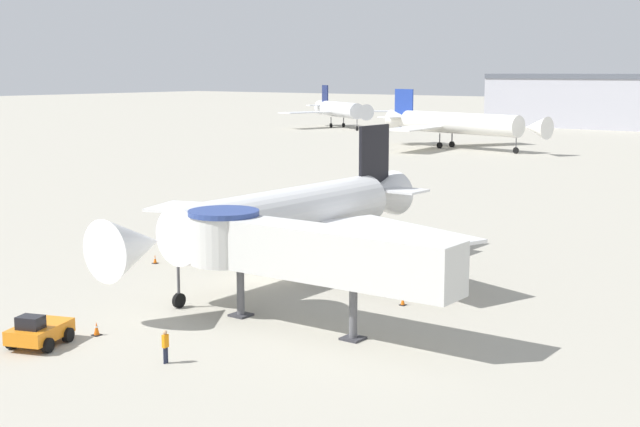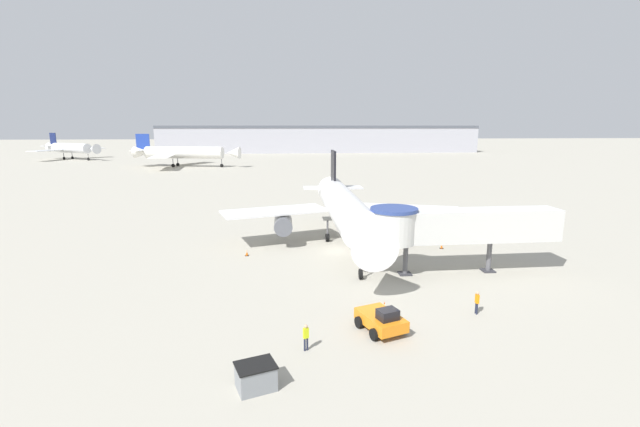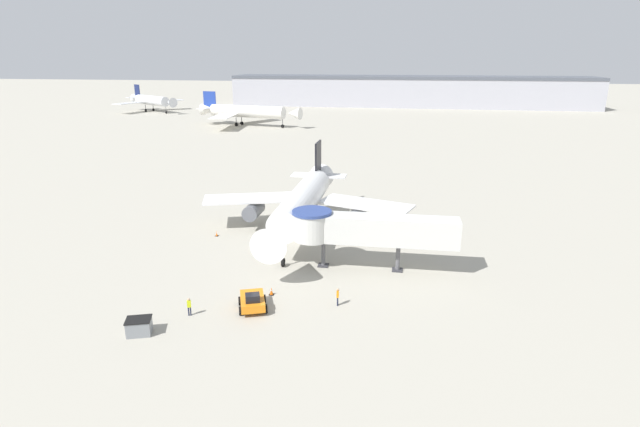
{
  "view_description": "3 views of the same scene",
  "coord_description": "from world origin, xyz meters",
  "px_view_note": "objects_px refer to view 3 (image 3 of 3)",
  "views": [
    {
      "loc": [
        38.24,
        -45.02,
        13.98
      ],
      "look_at": [
        3.77,
        1.13,
        4.71
      ],
      "focal_mm": 50.0,
      "sensor_mm": 36.0,
      "label": 1
    },
    {
      "loc": [
        -5.81,
        -43.4,
        12.97
      ],
      "look_at": [
        -2.13,
        -0.79,
        4.2
      ],
      "focal_mm": 24.0,
      "sensor_mm": 36.0,
      "label": 2
    },
    {
      "loc": [
        12.86,
        -55.98,
        21.14
      ],
      "look_at": [
        3.65,
        -3.05,
        4.24
      ],
      "focal_mm": 28.0,
      "sensor_mm": 36.0,
      "label": 3
    }
  ],
  "objects_px": {
    "traffic_cone_starboard_wing": "(386,242)",
    "traffic_cone_port_wing": "(217,234)",
    "ground_crew_marshaller": "(338,296)",
    "service_container_gray": "(139,326)",
    "background_jet_blue_tail": "(245,111)",
    "traffic_cone_near_nose": "(271,291)",
    "background_jet_navy_tail": "(151,100)",
    "jet_bridge": "(362,229)",
    "pushback_tug_orange": "(252,301)",
    "main_airplane": "(303,201)",
    "ground_crew_wing_walker": "(189,305)"
  },
  "relations": [
    {
      "from": "ground_crew_wing_walker",
      "to": "background_jet_navy_tail",
      "type": "height_order",
      "value": "background_jet_navy_tail"
    },
    {
      "from": "jet_bridge",
      "to": "traffic_cone_near_nose",
      "type": "distance_m",
      "value": 11.45
    },
    {
      "from": "main_airplane",
      "to": "ground_crew_wing_walker",
      "type": "height_order",
      "value": "main_airplane"
    },
    {
      "from": "pushback_tug_orange",
      "to": "ground_crew_wing_walker",
      "type": "bearing_deg",
      "value": -177.97
    },
    {
      "from": "pushback_tug_orange",
      "to": "background_jet_blue_tail",
      "type": "distance_m",
      "value": 123.01
    },
    {
      "from": "jet_bridge",
      "to": "ground_crew_wing_walker",
      "type": "relative_size",
      "value": 10.38
    },
    {
      "from": "traffic_cone_port_wing",
      "to": "ground_crew_wing_walker",
      "type": "height_order",
      "value": "ground_crew_wing_walker"
    },
    {
      "from": "ground_crew_wing_walker",
      "to": "traffic_cone_starboard_wing",
      "type": "bearing_deg",
      "value": -149.23
    },
    {
      "from": "ground_crew_wing_walker",
      "to": "background_jet_blue_tail",
      "type": "bearing_deg",
      "value": -95.35
    },
    {
      "from": "service_container_gray",
      "to": "traffic_cone_near_nose",
      "type": "bearing_deg",
      "value": 44.64
    },
    {
      "from": "traffic_cone_starboard_wing",
      "to": "background_jet_blue_tail",
      "type": "xyz_separation_m",
      "value": [
        -49.29,
        98.73,
        4.32
      ]
    },
    {
      "from": "main_airplane",
      "to": "jet_bridge",
      "type": "xyz_separation_m",
      "value": [
        8.13,
        -9.66,
        0.22
      ]
    },
    {
      "from": "main_airplane",
      "to": "background_jet_navy_tail",
      "type": "xyz_separation_m",
      "value": [
        -89.59,
        131.64,
        0.36
      ]
    },
    {
      "from": "ground_crew_marshaller",
      "to": "service_container_gray",
      "type": "bearing_deg",
      "value": -66.13
    },
    {
      "from": "main_airplane",
      "to": "service_container_gray",
      "type": "distance_m",
      "value": 27.11
    },
    {
      "from": "ground_crew_marshaller",
      "to": "ground_crew_wing_walker",
      "type": "relative_size",
      "value": 1.01
    },
    {
      "from": "ground_crew_marshaller",
      "to": "traffic_cone_near_nose",
      "type": "bearing_deg",
      "value": -101.68
    },
    {
      "from": "jet_bridge",
      "to": "service_container_gray",
      "type": "height_order",
      "value": "jet_bridge"
    },
    {
      "from": "pushback_tug_orange",
      "to": "background_jet_blue_tail",
      "type": "xyz_separation_m",
      "value": [
        -38.53,
        116.76,
        3.83
      ]
    },
    {
      "from": "background_jet_navy_tail",
      "to": "traffic_cone_near_nose",
      "type": "bearing_deg",
      "value": -115.89
    },
    {
      "from": "traffic_cone_starboard_wing",
      "to": "traffic_cone_port_wing",
      "type": "bearing_deg",
      "value": -177.77
    },
    {
      "from": "main_airplane",
      "to": "background_jet_navy_tail",
      "type": "height_order",
      "value": "background_jet_navy_tail"
    },
    {
      "from": "traffic_cone_port_wing",
      "to": "traffic_cone_near_nose",
      "type": "bearing_deg",
      "value": -52.73
    },
    {
      "from": "pushback_tug_orange",
      "to": "main_airplane",
      "type": "bearing_deg",
      "value": 68.71
    },
    {
      "from": "traffic_cone_near_nose",
      "to": "background_jet_navy_tail",
      "type": "distance_m",
      "value": 174.01
    },
    {
      "from": "pushback_tug_orange",
      "to": "background_jet_blue_tail",
      "type": "height_order",
      "value": "background_jet_blue_tail"
    },
    {
      "from": "traffic_cone_starboard_wing",
      "to": "ground_crew_marshaller",
      "type": "height_order",
      "value": "ground_crew_marshaller"
    },
    {
      "from": "main_airplane",
      "to": "ground_crew_marshaller",
      "type": "bearing_deg",
      "value": -69.26
    },
    {
      "from": "pushback_tug_orange",
      "to": "ground_crew_wing_walker",
      "type": "distance_m",
      "value": 5.36
    },
    {
      "from": "main_airplane",
      "to": "background_jet_blue_tail",
      "type": "bearing_deg",
      "value": 112.06
    },
    {
      "from": "background_jet_blue_tail",
      "to": "ground_crew_wing_walker",
      "type": "bearing_deg",
      "value": -152.52
    },
    {
      "from": "traffic_cone_near_nose",
      "to": "ground_crew_marshaller",
      "type": "height_order",
      "value": "ground_crew_marshaller"
    },
    {
      "from": "traffic_cone_near_nose",
      "to": "background_jet_navy_tail",
      "type": "bearing_deg",
      "value": 121.19
    },
    {
      "from": "jet_bridge",
      "to": "traffic_cone_port_wing",
      "type": "relative_size",
      "value": 27.05
    },
    {
      "from": "traffic_cone_near_nose",
      "to": "background_jet_navy_tail",
      "type": "height_order",
      "value": "background_jet_navy_tail"
    },
    {
      "from": "traffic_cone_near_nose",
      "to": "traffic_cone_port_wing",
      "type": "height_order",
      "value": "traffic_cone_near_nose"
    },
    {
      "from": "jet_bridge",
      "to": "background_jet_blue_tail",
      "type": "relative_size",
      "value": 0.48
    },
    {
      "from": "service_container_gray",
      "to": "ground_crew_wing_walker",
      "type": "distance_m",
      "value": 4.42
    },
    {
      "from": "jet_bridge",
      "to": "ground_crew_marshaller",
      "type": "bearing_deg",
      "value": -99.61
    },
    {
      "from": "ground_crew_wing_walker",
      "to": "pushback_tug_orange",
      "type": "bearing_deg",
      "value": -178.96
    },
    {
      "from": "ground_crew_marshaller",
      "to": "background_jet_navy_tail",
      "type": "xyz_separation_m",
      "value": [
        -96.43,
        149.82,
        3.57
      ]
    },
    {
      "from": "main_airplane",
      "to": "traffic_cone_near_nose",
      "type": "relative_size",
      "value": 39.78
    },
    {
      "from": "service_container_gray",
      "to": "background_jet_blue_tail",
      "type": "relative_size",
      "value": 0.07
    },
    {
      "from": "traffic_cone_port_wing",
      "to": "jet_bridge",
      "type": "bearing_deg",
      "value": -20.04
    },
    {
      "from": "traffic_cone_near_nose",
      "to": "traffic_cone_port_wing",
      "type": "xyz_separation_m",
      "value": [
        -10.86,
        14.27,
        -0.06
      ]
    },
    {
      "from": "main_airplane",
      "to": "ground_crew_wing_walker",
      "type": "distance_m",
      "value": 23.03
    },
    {
      "from": "service_container_gray",
      "to": "ground_crew_wing_walker",
      "type": "bearing_deg",
      "value": 52.21
    },
    {
      "from": "pushback_tug_orange",
      "to": "ground_crew_wing_walker",
      "type": "relative_size",
      "value": 2.36
    },
    {
      "from": "pushback_tug_orange",
      "to": "traffic_cone_port_wing",
      "type": "xyz_separation_m",
      "value": [
        -9.96,
        17.22,
        -0.48
      ]
    },
    {
      "from": "traffic_cone_near_nose",
      "to": "traffic_cone_starboard_wing",
      "type": "distance_m",
      "value": 18.02
    }
  ]
}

